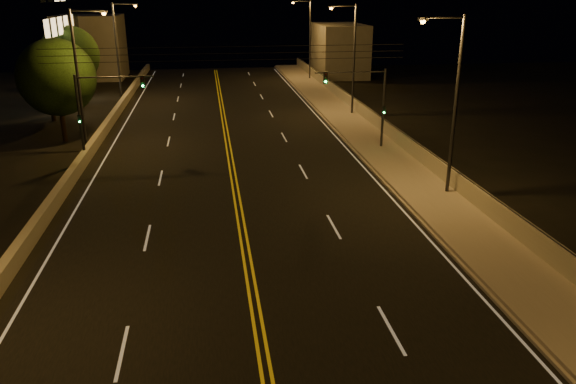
{
  "coord_description": "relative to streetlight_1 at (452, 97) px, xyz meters",
  "views": [
    {
      "loc": [
        -1.37,
        -5.36,
        11.03
      ],
      "look_at": [
        2.0,
        18.0,
        2.5
      ],
      "focal_mm": 35.0,
      "sensor_mm": 36.0,
      "label": 1
    }
  ],
  "objects": [
    {
      "name": "road",
      "position": [
        -11.54,
        -2.91,
        -5.64
      ],
      "size": [
        18.0,
        120.0,
        0.02
      ],
      "primitive_type": "cube",
      "color": "black",
      "rests_on": "ground"
    },
    {
      "name": "sidewalk",
      "position": [
        -0.74,
        -2.91,
        -5.5
      ],
      "size": [
        3.6,
        120.0,
        0.3
      ],
      "primitive_type": "cube",
      "color": "gray",
      "rests_on": "ground"
    },
    {
      "name": "curb",
      "position": [
        -2.61,
        -2.91,
        -5.57
      ],
      "size": [
        0.14,
        120.0,
        0.15
      ],
      "primitive_type": "cube",
      "color": "gray",
      "rests_on": "ground"
    },
    {
      "name": "parapet_wall",
      "position": [
        0.91,
        -2.91,
        -4.85
      ],
      "size": [
        0.3,
        120.0,
        1.0
      ],
      "primitive_type": "cube",
      "color": "#A49C88",
      "rests_on": "sidewalk"
    },
    {
      "name": "jersey_barrier",
      "position": [
        -21.27,
        -2.91,
        -5.23
      ],
      "size": [
        0.45,
        120.0,
        0.83
      ],
      "primitive_type": "cube",
      "color": "#A49C88",
      "rests_on": "ground"
    },
    {
      "name": "distant_building_right",
      "position": [
        4.96,
        47.07,
        -2.27
      ],
      "size": [
        6.0,
        10.0,
        6.75
      ],
      "primitive_type": "cube",
      "color": "gray",
      "rests_on": "ground"
    },
    {
      "name": "distant_building_left",
      "position": [
        -27.54,
        49.71,
        -1.66
      ],
      "size": [
        8.0,
        8.0,
        7.98
      ],
      "primitive_type": "cube",
      "color": "gray",
      "rests_on": "ground"
    },
    {
      "name": "parapet_rail",
      "position": [
        0.91,
        -2.91,
        -4.32
      ],
      "size": [
        0.06,
        120.0,
        0.06
      ],
      "primitive_type": "cylinder",
      "rotation": [
        1.57,
        0.0,
        0.0
      ],
      "color": "black",
      "rests_on": "parapet_wall"
    },
    {
      "name": "lane_markings",
      "position": [
        -11.54,
        -2.98,
        -5.62
      ],
      "size": [
        17.32,
        116.0,
        0.0
      ],
      "color": "silver",
      "rests_on": "road"
    },
    {
      "name": "streetlight_1",
      "position": [
        0.0,
        0.0,
        0.0
      ],
      "size": [
        2.55,
        0.28,
        9.85
      ],
      "color": "#2D2D33",
      "rests_on": "ground"
    },
    {
      "name": "streetlight_2",
      "position": [
        0.0,
        21.62,
        0.0
      ],
      "size": [
        2.55,
        0.28,
        9.85
      ],
      "color": "#2D2D33",
      "rests_on": "ground"
    },
    {
      "name": "streetlight_3",
      "position": [
        0.0,
        43.47,
        0.0
      ],
      "size": [
        2.55,
        0.28,
        9.85
      ],
      "color": "#2D2D33",
      "rests_on": "ground"
    },
    {
      "name": "streetlight_5",
      "position": [
        -21.48,
        12.68,
        0.0
      ],
      "size": [
        2.55,
        0.28,
        9.85
      ],
      "color": "#2D2D33",
      "rests_on": "ground"
    },
    {
      "name": "streetlight_6",
      "position": [
        -21.48,
        31.82,
        0.0
      ],
      "size": [
        2.55,
        0.28,
        9.85
      ],
      "color": "#2D2D33",
      "rests_on": "ground"
    },
    {
      "name": "traffic_signal_right",
      "position": [
        -1.57,
        9.91,
        -1.92
      ],
      "size": [
        5.11,
        0.31,
        5.86
      ],
      "color": "#2D2D33",
      "rests_on": "ground"
    },
    {
      "name": "traffic_signal_left",
      "position": [
        -20.31,
        9.91,
        -1.92
      ],
      "size": [
        5.11,
        0.31,
        5.86
      ],
      "color": "#2D2D33",
      "rests_on": "ground"
    },
    {
      "name": "overhead_wires",
      "position": [
        -11.54,
        6.59,
        1.75
      ],
      "size": [
        22.0,
        0.03,
        0.83
      ],
      "color": "black"
    },
    {
      "name": "tree_0",
      "position": [
        -23.94,
        15.88,
        -0.77
      ],
      "size": [
        5.71,
        5.71,
        7.74
      ],
      "color": "black",
      "rests_on": "ground"
    },
    {
      "name": "tree_1",
      "position": [
        -26.59,
        23.55,
        -1.72
      ],
      "size": [
        4.6,
        4.6,
        6.23
      ],
      "color": "black",
      "rests_on": "ground"
    },
    {
      "name": "tree_2",
      "position": [
        -26.17,
        30.73,
        -0.72
      ],
      "size": [
        5.76,
        5.76,
        7.81
      ],
      "color": "black",
      "rests_on": "ground"
    }
  ]
}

